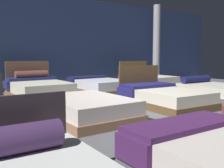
{
  "coord_description": "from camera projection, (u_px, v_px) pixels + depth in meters",
  "views": [
    {
      "loc": [
        -3.59,
        -4.4,
        1.25
      ],
      "look_at": [
        -0.34,
        0.29,
        0.62
      ],
      "focal_mm": 41.55,
      "sensor_mm": 36.0,
      "label": 1
    }
  ],
  "objects": [
    {
      "name": "bed_9",
      "position": [
        38.0,
        88.0,
        7.74
      ],
      "size": [
        1.61,
        2.13,
        1.07
      ],
      "rotation": [
        0.0,
        0.0,
        0.0
      ],
      "color": "brown",
      "rests_on": "ground_plane"
    },
    {
      "name": "bed_6",
      "position": [
        163.0,
        96.0,
        6.48
      ],
      "size": [
        1.59,
        2.23,
        0.97
      ],
      "rotation": [
        0.0,
        0.0,
        -0.05
      ],
      "color": "brown",
      "rests_on": "ground_plane"
    },
    {
      "name": "bed_7",
      "position": [
        217.0,
        91.0,
        7.62
      ],
      "size": [
        1.6,
        2.15,
        0.61
      ],
      "rotation": [
        0.0,
        0.0,
        -0.03
      ],
      "color": "#535452",
      "rests_on": "ground_plane"
    },
    {
      "name": "support_pillar",
      "position": [
        157.0,
        45.0,
        11.74
      ],
      "size": [
        0.33,
        0.33,
        3.5
      ],
      "primitive_type": "cylinder",
      "color": "#99999E",
      "rests_on": "ground_plane"
    },
    {
      "name": "showroom_back_wall",
      "position": [
        48.0,
        42.0,
        9.63
      ],
      "size": [
        18.0,
        0.06,
        3.5
      ],
      "primitive_type": "cube",
      "color": "navy",
      "rests_on": "ground_plane"
    },
    {
      "name": "bed_5",
      "position": [
        87.0,
        108.0,
        5.1
      ],
      "size": [
        1.47,
        1.96,
        0.43
      ],
      "rotation": [
        0.0,
        0.0,
        0.01
      ],
      "color": "#966A4D",
      "rests_on": "ground_plane"
    },
    {
      "name": "bed_10",
      "position": [
        99.0,
        86.0,
        8.81
      ],
      "size": [
        1.54,
        2.09,
        0.51
      ],
      "rotation": [
        0.0,
        0.0,
        0.03
      ],
      "color": "brown",
      "rests_on": "ground_plane"
    },
    {
      "name": "ground_plane",
      "position": [
        132.0,
        112.0,
        5.77
      ],
      "size": [
        18.0,
        18.0,
        0.02
      ],
      "primitive_type": "cube",
      "color": "#5B5B60"
    },
    {
      "name": "bed_11",
      "position": [
        147.0,
        81.0,
        10.06
      ],
      "size": [
        1.61,
        2.01,
        1.02
      ],
      "rotation": [
        0.0,
        0.0,
        -0.03
      ],
      "color": "brown",
      "rests_on": "ground_plane"
    }
  ]
}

